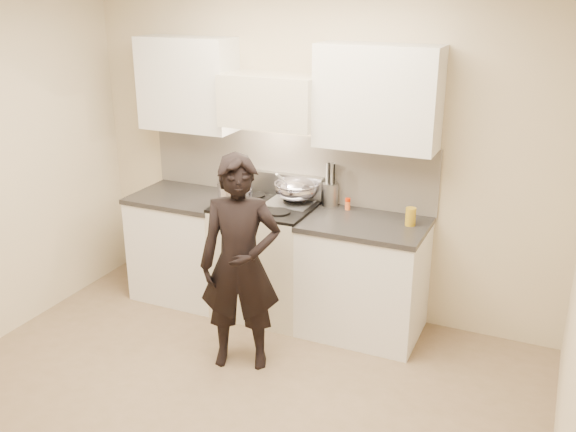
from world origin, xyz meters
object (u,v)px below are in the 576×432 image
Objects in this scene: counter_right at (363,277)px; person at (240,264)px; stove at (267,258)px; wok at (296,189)px; utensil_crock at (330,193)px.

person is (-0.65, -0.78, 0.31)m from counter_right.
stove is 0.63m from wok.
utensil_crock is at bearing 21.90° from wok.
stove is 0.83m from counter_right.
person is (-0.27, -1.03, -0.25)m from utensil_crock.
stove is 2.15× the size of wok.
wok is (-0.63, 0.14, 0.60)m from counter_right.
wok is (0.20, 0.14, 0.58)m from stove.
wok is 0.97m from person.
person is at bearing -91.25° from wok.
person is at bearing -129.69° from counter_right.
wok is at bearing 35.90° from stove.
person reaches higher than utensil_crock.
counter_right is 0.72m from utensil_crock.
utensil_crock is at bearing 28.58° from stove.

